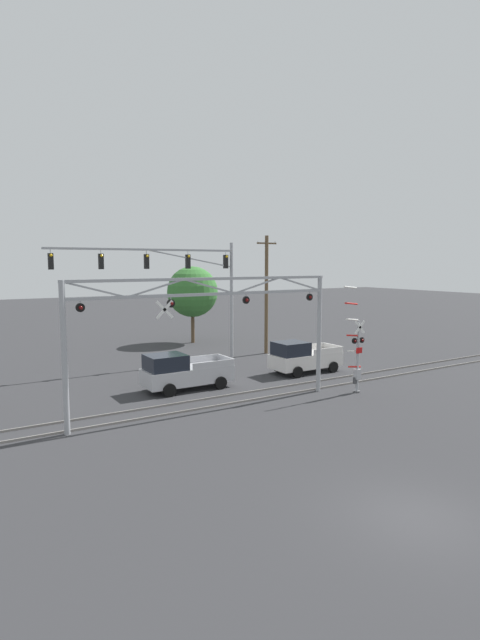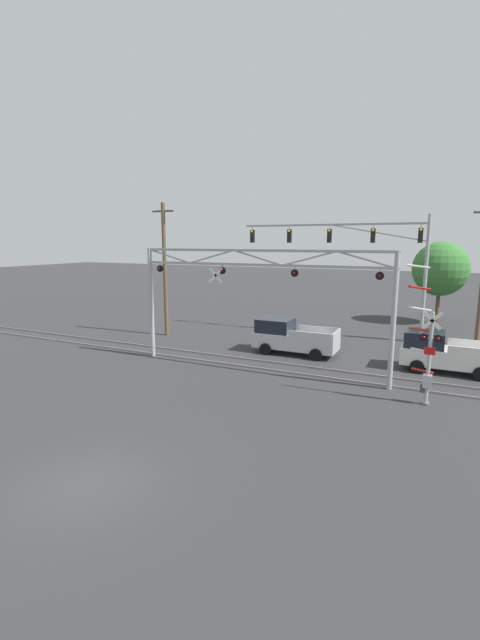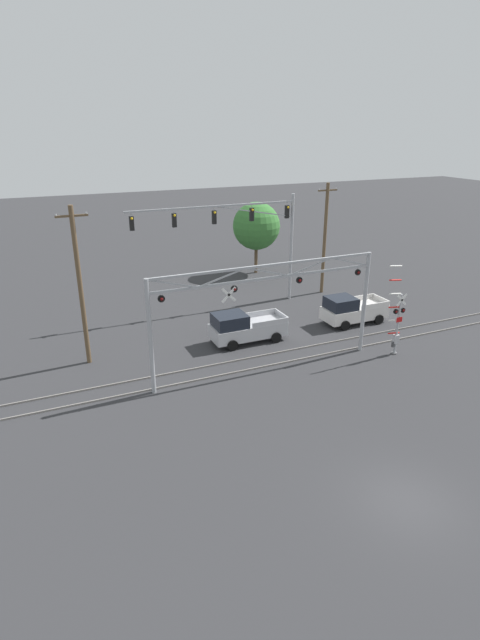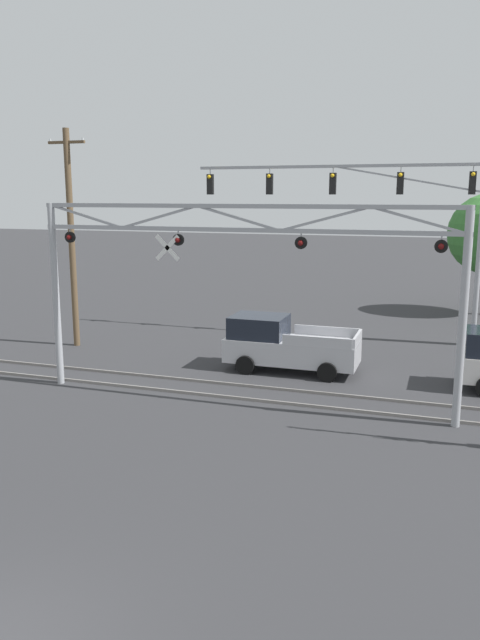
{
  "view_description": "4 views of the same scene",
  "coord_description": "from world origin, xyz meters",
  "px_view_note": "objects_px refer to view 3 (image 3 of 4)",
  "views": [
    {
      "loc": [
        -11.36,
        -8.88,
        7.24
      ],
      "look_at": [
        1.15,
        11.5,
        4.5
      ],
      "focal_mm": 28.0,
      "sensor_mm": 36.0,
      "label": 1
    },
    {
      "loc": [
        8.9,
        -8.24,
        6.96
      ],
      "look_at": [
        -0.6,
        11.58,
        2.89
      ],
      "focal_mm": 24.0,
      "sensor_mm": 36.0,
      "label": 2
    },
    {
      "loc": [
        -12.28,
        -11.68,
        13.83
      ],
      "look_at": [
        -2.35,
        10.93,
        4.11
      ],
      "focal_mm": 28.0,
      "sensor_mm": 36.0,
      "label": 3
    },
    {
      "loc": [
        6.38,
        -6.47,
        6.84
      ],
      "look_at": [
        0.04,
        12.52,
        2.8
      ],
      "focal_mm": 35.0,
      "sensor_mm": 36.0,
      "label": 4
    }
  ],
  "objects_px": {
    "pickup_truck_lead": "(244,327)",
    "utility_pole_right": "(325,238)",
    "crossing_gantry": "(267,298)",
    "pickup_truck_following": "(351,310)",
    "utility_pole_left": "(80,286)",
    "crossing_signal_mast": "(397,324)",
    "background_tree_beyond_span": "(256,226)",
    "traffic_signal_span": "(249,228)"
  },
  "relations": [
    {
      "from": "pickup_truck_following",
      "to": "background_tree_beyond_span",
      "type": "xyz_separation_m",
      "value": [
        -0.63,
        15.12,
        3.61
      ]
    },
    {
      "from": "crossing_gantry",
      "to": "background_tree_beyond_span",
      "type": "bearing_deg",
      "value": 66.21
    },
    {
      "from": "utility_pole_left",
      "to": "crossing_signal_mast",
      "type": "bearing_deg",
      "value": -20.21
    },
    {
      "from": "utility_pole_left",
      "to": "crossing_gantry",
      "type": "bearing_deg",
      "value": -28.83
    },
    {
      "from": "utility_pole_right",
      "to": "crossing_signal_mast",
      "type": "bearing_deg",
      "value": -101.74
    },
    {
      "from": "crossing_gantry",
      "to": "pickup_truck_lead",
      "type": "bearing_deg",
      "value": 83.34
    },
    {
      "from": "crossing_signal_mast",
      "to": "background_tree_beyond_span",
      "type": "height_order",
      "value": "background_tree_beyond_span"
    },
    {
      "from": "pickup_truck_following",
      "to": "utility_pole_left",
      "type": "distance_m",
      "value": 19.22
    },
    {
      "from": "utility_pole_right",
      "to": "background_tree_beyond_span",
      "type": "height_order",
      "value": "utility_pole_right"
    },
    {
      "from": "pickup_truck_following",
      "to": "utility_pole_right",
      "type": "xyz_separation_m",
      "value": [
        2.0,
        7.14,
        3.8
      ]
    },
    {
      "from": "crossing_gantry",
      "to": "crossing_signal_mast",
      "type": "bearing_deg",
      "value": -9.18
    },
    {
      "from": "pickup_truck_following",
      "to": "background_tree_beyond_span",
      "type": "bearing_deg",
      "value": 92.37
    },
    {
      "from": "crossing_signal_mast",
      "to": "pickup_truck_lead",
      "type": "xyz_separation_m",
      "value": [
        -8.0,
        5.67,
        -1.07
      ]
    },
    {
      "from": "pickup_truck_lead",
      "to": "background_tree_beyond_span",
      "type": "distance_m",
      "value": 17.43
    },
    {
      "from": "pickup_truck_lead",
      "to": "utility_pole_right",
      "type": "height_order",
      "value": "utility_pole_right"
    },
    {
      "from": "pickup_truck_following",
      "to": "crossing_signal_mast",
      "type": "bearing_deg",
      "value": -96.62
    },
    {
      "from": "crossing_gantry",
      "to": "pickup_truck_following",
      "type": "distance_m",
      "value": 10.69
    },
    {
      "from": "crossing_gantry",
      "to": "pickup_truck_following",
      "type": "bearing_deg",
      "value": 24.81
    },
    {
      "from": "crossing_gantry",
      "to": "crossing_signal_mast",
      "type": "relative_size",
      "value": 2.34
    },
    {
      "from": "traffic_signal_span",
      "to": "pickup_truck_following",
      "type": "xyz_separation_m",
      "value": [
        5.27,
        -6.77,
        -5.27
      ]
    },
    {
      "from": "pickup_truck_following",
      "to": "traffic_signal_span",
      "type": "bearing_deg",
      "value": 127.89
    },
    {
      "from": "utility_pole_left",
      "to": "background_tree_beyond_span",
      "type": "distance_m",
      "value": 22.96
    },
    {
      "from": "pickup_truck_lead",
      "to": "crossing_signal_mast",
      "type": "bearing_deg",
      "value": -35.34
    },
    {
      "from": "crossing_gantry",
      "to": "utility_pole_right",
      "type": "xyz_separation_m",
      "value": [
        11.15,
        11.37,
        0.26
      ]
    },
    {
      "from": "pickup_truck_lead",
      "to": "utility_pole_left",
      "type": "relative_size",
      "value": 0.53
    },
    {
      "from": "pickup_truck_following",
      "to": "utility_pole_left",
      "type": "xyz_separation_m",
      "value": [
        -18.78,
        1.07,
        3.94
      ]
    },
    {
      "from": "crossing_gantry",
      "to": "utility_pole_right",
      "type": "relative_size",
      "value": 1.5
    },
    {
      "from": "traffic_signal_span",
      "to": "pickup_truck_following",
      "type": "bearing_deg",
      "value": -52.11
    },
    {
      "from": "crossing_signal_mast",
      "to": "traffic_signal_span",
      "type": "distance_m",
      "value": 13.87
    },
    {
      "from": "utility_pole_left",
      "to": "utility_pole_right",
      "type": "xyz_separation_m",
      "value": [
        20.78,
        6.07,
        -0.14
      ]
    },
    {
      "from": "crossing_signal_mast",
      "to": "background_tree_beyond_span",
      "type": "distance_m",
      "value": 20.88
    },
    {
      "from": "crossing_signal_mast",
      "to": "utility_pole_right",
      "type": "bearing_deg",
      "value": 78.26
    },
    {
      "from": "traffic_signal_span",
      "to": "background_tree_beyond_span",
      "type": "distance_m",
      "value": 9.69
    },
    {
      "from": "traffic_signal_span",
      "to": "pickup_truck_lead",
      "type": "distance_m",
      "value": 9.17
    },
    {
      "from": "utility_pole_right",
      "to": "pickup_truck_following",
      "type": "bearing_deg",
      "value": -105.63
    },
    {
      "from": "background_tree_beyond_span",
      "to": "crossing_signal_mast",
      "type": "bearing_deg",
      "value": -90.07
    },
    {
      "from": "utility_pole_right",
      "to": "crossing_gantry",
      "type": "bearing_deg",
      "value": -134.44
    },
    {
      "from": "crossing_gantry",
      "to": "traffic_signal_span",
      "type": "height_order",
      "value": "traffic_signal_span"
    },
    {
      "from": "utility_pole_right",
      "to": "pickup_truck_lead",
      "type": "bearing_deg",
      "value": -146.41
    },
    {
      "from": "crossing_signal_mast",
      "to": "pickup_truck_lead",
      "type": "height_order",
      "value": "crossing_signal_mast"
    },
    {
      "from": "crossing_gantry",
      "to": "background_tree_beyond_span",
      "type": "height_order",
      "value": "background_tree_beyond_span"
    },
    {
      "from": "pickup_truck_lead",
      "to": "utility_pole_right",
      "type": "xyz_separation_m",
      "value": [
        10.65,
        7.07,
        3.8
      ]
    }
  ]
}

